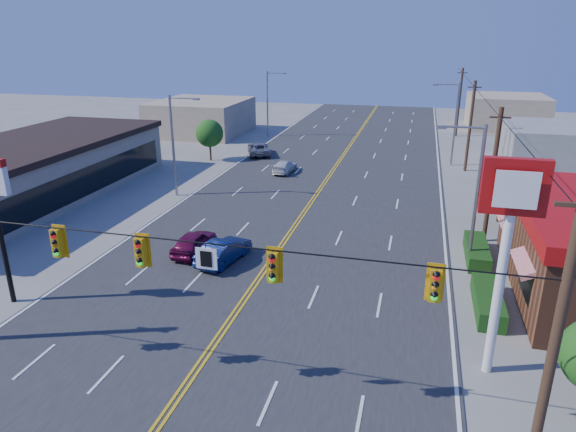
% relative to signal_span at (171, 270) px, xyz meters
% --- Properties ---
extents(ground, '(160.00, 160.00, 0.00)m').
position_rel_signal_span_xyz_m(ground, '(0.12, 0.00, -4.89)').
color(ground, gray).
rests_on(ground, ground).
extents(road, '(20.00, 120.00, 0.06)m').
position_rel_signal_span_xyz_m(road, '(0.12, 20.00, -4.86)').
color(road, '#2D2D30').
rests_on(road, ground).
extents(signal_span, '(24.32, 0.34, 9.00)m').
position_rel_signal_span_xyz_m(signal_span, '(0.00, 0.00, 0.00)').
color(signal_span, '#47301E').
rests_on(signal_span, ground).
extents(kfc_pylon, '(2.20, 0.36, 8.50)m').
position_rel_signal_span_xyz_m(kfc_pylon, '(11.12, 4.00, 1.16)').
color(kfc_pylon, white).
rests_on(kfc_pylon, ground).
extents(strip_mall, '(10.40, 26.40, 4.40)m').
position_rel_signal_span_xyz_m(strip_mall, '(-21.88, 18.00, -2.63)').
color(strip_mall, tan).
rests_on(strip_mall, ground).
extents(streetlight_se, '(2.55, 0.25, 8.00)m').
position_rel_signal_span_xyz_m(streetlight_se, '(10.91, 14.00, -0.37)').
color(streetlight_se, gray).
rests_on(streetlight_se, ground).
extents(streetlight_ne, '(2.55, 0.25, 8.00)m').
position_rel_signal_span_xyz_m(streetlight_ne, '(10.91, 38.00, -0.37)').
color(streetlight_ne, gray).
rests_on(streetlight_ne, ground).
extents(streetlight_sw, '(2.55, 0.25, 8.00)m').
position_rel_signal_span_xyz_m(streetlight_sw, '(-10.67, 22.00, -0.37)').
color(streetlight_sw, gray).
rests_on(streetlight_sw, ground).
extents(streetlight_nw, '(2.55, 0.25, 8.00)m').
position_rel_signal_span_xyz_m(streetlight_nw, '(-10.67, 48.00, -0.37)').
color(streetlight_nw, gray).
rests_on(streetlight_nw, ground).
extents(utility_pole_near, '(0.28, 0.28, 8.40)m').
position_rel_signal_span_xyz_m(utility_pole_near, '(12.32, 18.00, -0.69)').
color(utility_pole_near, '#47301E').
rests_on(utility_pole_near, ground).
extents(utility_pole_mid, '(0.28, 0.28, 8.40)m').
position_rel_signal_span_xyz_m(utility_pole_mid, '(12.32, 36.00, -0.69)').
color(utility_pole_mid, '#47301E').
rests_on(utility_pole_mid, ground).
extents(utility_pole_far, '(0.28, 0.28, 8.40)m').
position_rel_signal_span_xyz_m(utility_pole_far, '(12.32, 54.00, -0.69)').
color(utility_pole_far, '#47301E').
rests_on(utility_pole_far, ground).
extents(tree_kfc_rear, '(2.94, 2.94, 4.41)m').
position_rel_signal_span_xyz_m(tree_kfc_rear, '(13.62, 22.00, -1.95)').
color(tree_kfc_rear, '#47301E').
rests_on(tree_kfc_rear, ground).
extents(tree_west, '(2.80, 2.80, 4.20)m').
position_rel_signal_span_xyz_m(tree_west, '(-12.88, 34.00, -2.09)').
color(tree_west, '#47301E').
rests_on(tree_west, ground).
extents(bld_east_mid, '(12.00, 10.00, 4.00)m').
position_rel_signal_span_xyz_m(bld_east_mid, '(22.12, 40.00, -2.89)').
color(bld_east_mid, gray).
rests_on(bld_east_mid, ground).
extents(bld_west_far, '(11.00, 12.00, 4.20)m').
position_rel_signal_span_xyz_m(bld_west_far, '(-19.88, 48.00, -2.79)').
color(bld_west_far, tan).
rests_on(bld_west_far, ground).
extents(bld_east_far, '(10.00, 10.00, 4.40)m').
position_rel_signal_span_xyz_m(bld_east_far, '(19.12, 62.00, -2.69)').
color(bld_east_far, tan).
rests_on(bld_east_far, ground).
extents(car_magenta, '(1.66, 3.93, 1.32)m').
position_rel_signal_span_xyz_m(car_magenta, '(-4.66, 11.62, -4.22)').
color(car_magenta, maroon).
rests_on(car_magenta, ground).
extents(car_blue, '(2.21, 4.29, 1.35)m').
position_rel_signal_span_xyz_m(car_blue, '(-2.47, 10.85, -4.21)').
color(car_blue, navy).
rests_on(car_blue, ground).
extents(car_white, '(1.79, 3.92, 1.11)m').
position_rel_signal_span_xyz_m(car_white, '(-4.20, 31.00, -4.33)').
color(car_white, silver).
rests_on(car_white, ground).
extents(car_silver, '(3.81, 5.26, 1.33)m').
position_rel_signal_span_xyz_m(car_silver, '(-8.74, 37.43, -4.22)').
color(car_silver, '#949397').
rests_on(car_silver, ground).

